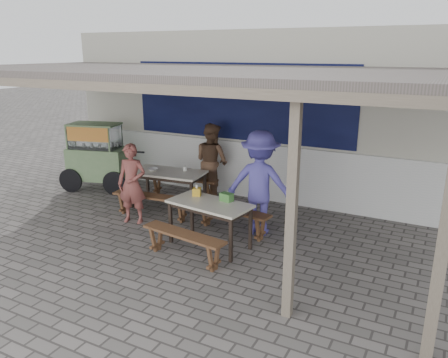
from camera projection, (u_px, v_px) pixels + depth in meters
The scene contains 17 objects.
ground at pixel (169, 248), 7.11m from camera, with size 60.00×60.00×0.00m, color #625C58.
back_wall at pixel (258, 115), 9.67m from camera, with size 9.00×1.28×3.50m.
warung_roof at pixel (195, 74), 7.10m from camera, with size 9.00×4.21×2.81m.
table_left at pixel (168, 175), 8.79m from camera, with size 1.54×0.90×0.75m.
bench_left_street at pixel (152, 201), 8.30m from camera, with size 1.59×0.45×0.45m.
bench_left_wall at pixel (183, 182), 9.47m from camera, with size 1.59×0.45×0.45m.
table_right at pixel (210, 207), 7.01m from camera, with size 1.42×0.85×0.75m.
bench_right_street at pixel (184, 240), 6.59m from camera, with size 1.46×0.48×0.45m.
bench_right_wall at pixel (232, 215), 7.61m from camera, with size 1.46×0.48×0.45m.
vendor_cart at pixel (97, 154), 9.89m from camera, with size 1.81×1.09×1.53m.
patron_street_side at pixel (132, 184), 7.99m from camera, with size 0.54×0.36×1.48m, color brown.
patron_wall_side at pixel (212, 161), 9.32m from camera, with size 0.79×0.62×1.63m, color brown.
patron_right_table at pixel (260, 183), 7.46m from camera, with size 1.17×0.67×1.81m, color #524AAD.
tissue_box at pixel (197, 192), 7.30m from camera, with size 0.13×0.13×0.13m, color gold.
donation_box at pixel (227, 197), 7.03m from camera, with size 0.20×0.13×0.13m, color #417C37.
condiment_jar at pixel (185, 168), 8.83m from camera, with size 0.08×0.08×0.09m, color white.
condiment_bowl at pixel (153, 169), 8.84m from camera, with size 0.19×0.19×0.05m, color silver.
Camera 1 is at (3.81, -5.35, 3.09)m, focal length 35.00 mm.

